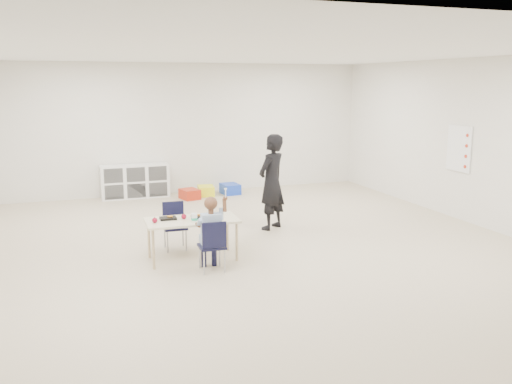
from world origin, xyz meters
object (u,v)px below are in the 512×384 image
object	(u,v)px
chair_near	(212,245)
cubby_shelf	(135,181)
child	(212,230)
adult	(272,182)
table	(192,239)

from	to	relation	value
chair_near	cubby_shelf	xyz separation A→B (m)	(-0.36, 4.93, 0.01)
child	adult	xyz separation A→B (m)	(1.46, 1.67, 0.25)
chair_near	cubby_shelf	size ratio (longest dim) A/B	0.49
chair_near	child	distance (m)	0.20
cubby_shelf	table	bearing A→B (deg)	-87.02
chair_near	child	world-z (taller)	child
adult	chair_near	bearing A→B (deg)	13.52
table	adult	world-z (taller)	adult
cubby_shelf	adult	size ratio (longest dim) A/B	0.89
child	cubby_shelf	size ratio (longest dim) A/B	0.77
table	cubby_shelf	bearing A→B (deg)	94.72
table	adult	xyz separation A→B (m)	(1.59, 1.13, 0.50)
child	cubby_shelf	bearing A→B (deg)	95.95
child	table	bearing A→B (deg)	105.81
cubby_shelf	adult	world-z (taller)	adult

